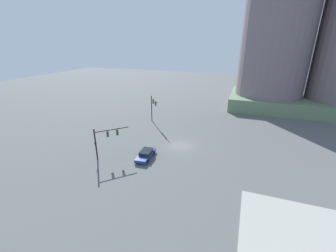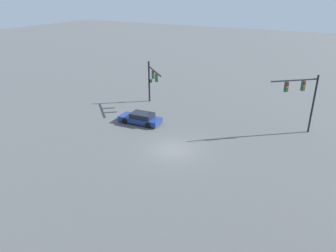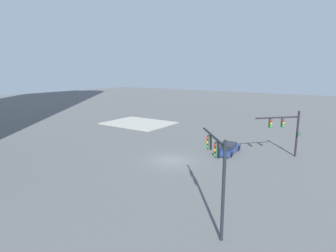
% 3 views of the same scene
% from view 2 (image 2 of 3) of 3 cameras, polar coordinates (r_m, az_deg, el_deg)
% --- Properties ---
extents(ground_plane, '(198.49, 198.49, 0.00)m').
position_cam_2_polar(ground_plane, '(29.20, 0.97, -4.30)').
color(ground_plane, '#565959').
extents(traffic_signal_near_corner, '(3.31, 3.87, 5.95)m').
position_cam_2_polar(traffic_signal_near_corner, '(33.70, 22.96, 5.38)').
color(traffic_signal_near_corner, black).
rests_on(traffic_signal_near_corner, ground).
extents(traffic_signal_opposite_side, '(4.05, 3.96, 5.22)m').
position_cam_2_polar(traffic_signal_opposite_side, '(39.78, -2.88, 8.61)').
color(traffic_signal_opposite_side, black).
rests_on(traffic_signal_opposite_side, ground).
extents(sedan_car_approaching, '(2.12, 4.74, 1.21)m').
position_cam_2_polar(sedan_car_approaching, '(34.85, -4.89, 1.38)').
color(sedan_car_approaching, navy).
rests_on(sedan_car_approaching, ground).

